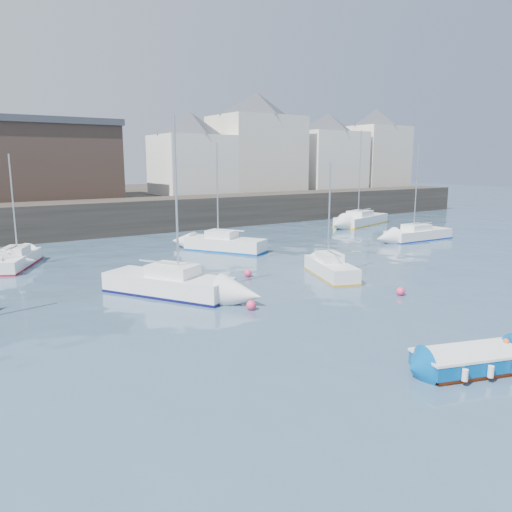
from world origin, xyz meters
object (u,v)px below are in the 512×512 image
sailboat_b (168,284)px  sailboat_f (225,244)px  blue_dinghy (471,360)px  buoy_far (248,277)px  sailboat_g (361,220)px  sailboat_h (15,260)px  sailboat_d (418,234)px  sailboat_c (331,268)px  buoy_near (251,310)px  buoy_mid (400,295)px

sailboat_b → sailboat_f: bearing=46.9°
blue_dinghy → buoy_far: 14.87m
sailboat_f → sailboat_g: (19.46, 5.50, -0.01)m
sailboat_g → sailboat_h: bearing=-174.6°
sailboat_f → buoy_far: 8.48m
sailboat_b → sailboat_h: size_ratio=1.23×
sailboat_f → buoy_far: bearing=-111.2°
sailboat_d → sailboat_h: (-29.82, 6.68, -0.03)m
blue_dinghy → sailboat_h: size_ratio=0.56×
sailboat_b → buoy_far: (5.33, 1.07, -0.56)m
blue_dinghy → sailboat_d: size_ratio=0.49×
sailboat_h → sailboat_c: bearing=-41.3°
sailboat_h → sailboat_d: bearing=-12.6°
blue_dinghy → buoy_far: (1.22, 14.81, -0.38)m
buoy_near → buoy_far: buoy_near is taller
sailboat_f → buoy_near: 14.84m
sailboat_h → sailboat_f: bearing=-9.8°
blue_dinghy → buoy_near: (-2.13, 9.32, -0.38)m
sailboat_f → sailboat_d: bearing=-15.0°
buoy_near → buoy_mid: size_ratio=1.05×
sailboat_d → buoy_mid: sailboat_d is taller
sailboat_c → sailboat_d: (15.26, 6.12, -0.01)m
sailboat_c → buoy_far: (-3.96, 2.55, -0.49)m
sailboat_d → sailboat_f: 16.74m
blue_dinghy → buoy_near: size_ratio=8.63×
sailboat_d → buoy_mid: 18.77m
blue_dinghy → sailboat_b: bearing=106.7°
sailboat_g → buoy_mid: (-18.43, -20.89, -0.54)m
sailboat_b → sailboat_d: (24.56, 4.64, -0.08)m
blue_dinghy → sailboat_f: bearing=79.3°
sailboat_c → blue_dinghy: bearing=-112.9°
sailboat_h → blue_dinghy: bearing=-69.5°
sailboat_c → sailboat_g: bearing=40.7°
blue_dinghy → sailboat_f: (4.27, 22.70, 0.17)m
buoy_mid → buoy_near: bearing=164.8°
sailboat_b → sailboat_f: size_ratio=1.09×
blue_dinghy → buoy_near: blue_dinghy is taller
buoy_near → buoy_far: bearing=58.6°
buoy_mid → blue_dinghy: bearing=-126.0°
sailboat_c → sailboat_d: sailboat_d is taller
blue_dinghy → sailboat_h: (-9.38, 25.06, 0.07)m
sailboat_d → blue_dinghy: bearing=-138.0°
sailboat_c → sailboat_g: 24.45m
sailboat_f → buoy_near: bearing=-115.6°
sailboat_b → buoy_near: (1.99, -4.42, -0.56)m
sailboat_b → buoy_mid: size_ratio=19.98×
sailboat_f → sailboat_h: size_ratio=1.13×
sailboat_h → buoy_mid: bearing=-50.4°
sailboat_f → sailboat_g: bearing=15.8°
buoy_near → buoy_mid: buoy_near is taller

